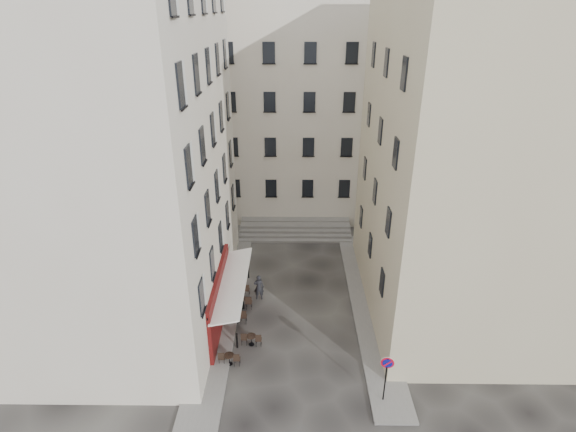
{
  "coord_description": "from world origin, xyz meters",
  "views": [
    {
      "loc": [
        -0.25,
        -20.27,
        17.14
      ],
      "look_at": [
        -0.5,
        4.0,
        5.69
      ],
      "focal_mm": 28.0,
      "sensor_mm": 36.0,
      "label": 1
    }
  ],
  "objects_px": {
    "no_parking_sign": "(386,371)",
    "bistro_table_a": "(229,358)",
    "pedestrian": "(259,287)",
    "bistro_table_b": "(251,339)"
  },
  "relations": [
    {
      "from": "bistro_table_a",
      "to": "pedestrian",
      "type": "height_order",
      "value": "pedestrian"
    },
    {
      "from": "no_parking_sign",
      "to": "bistro_table_b",
      "type": "height_order",
      "value": "no_parking_sign"
    },
    {
      "from": "bistro_table_b",
      "to": "pedestrian",
      "type": "relative_size",
      "value": 0.65
    },
    {
      "from": "no_parking_sign",
      "to": "bistro_table_a",
      "type": "height_order",
      "value": "no_parking_sign"
    },
    {
      "from": "bistro_table_a",
      "to": "bistro_table_b",
      "type": "bearing_deg",
      "value": 55.76
    },
    {
      "from": "bistro_table_a",
      "to": "pedestrian",
      "type": "relative_size",
      "value": 0.65
    },
    {
      "from": "no_parking_sign",
      "to": "bistro_table_b",
      "type": "distance_m",
      "value": 7.79
    },
    {
      "from": "no_parking_sign",
      "to": "bistro_table_a",
      "type": "bearing_deg",
      "value": 172.4
    },
    {
      "from": "no_parking_sign",
      "to": "pedestrian",
      "type": "xyz_separation_m",
      "value": [
        -6.47,
        8.19,
        -1.03
      ]
    },
    {
      "from": "no_parking_sign",
      "to": "pedestrian",
      "type": "distance_m",
      "value": 10.49
    }
  ]
}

